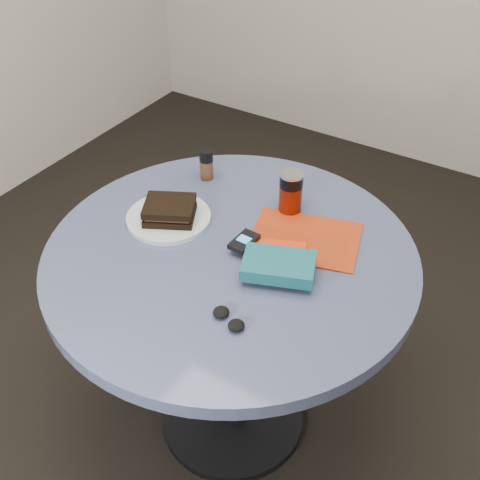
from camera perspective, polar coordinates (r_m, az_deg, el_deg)
The scene contains 11 objects.
ground at distance 2.16m, azimuth -0.71°, elevation -16.55°, with size 4.00×4.00×0.00m, color black.
table at distance 1.71m, azimuth -0.86°, elevation -5.26°, with size 1.00×1.00×0.75m.
plate at distance 1.72m, azimuth -6.77°, elevation 2.10°, with size 0.24×0.24×0.02m, color silver.
sandwich at distance 1.69m, azimuth -6.69°, elevation 2.82°, with size 0.18×0.17×0.05m.
soda_can at distance 1.72m, azimuth 4.83°, elevation 4.53°, with size 0.09×0.09×0.13m.
pepper_grinder at distance 1.87m, azimuth -3.20°, elevation 7.19°, with size 0.06×0.06×0.10m.
magazine at distance 1.65m, azimuth 6.18°, elevation 0.14°, with size 0.29×0.22×0.01m, color #962A0D.
red_book at distance 1.58m, azimuth 3.36°, elevation -1.31°, with size 0.16×0.10×0.01m, color red.
novel at distance 1.50m, azimuth 3.68°, elevation -2.45°, with size 0.18×0.12×0.03m, color #124D57.
mp3_player at distance 1.59m, azimuth 0.39°, elevation -0.14°, with size 0.05×0.09×0.02m.
headphones at distance 1.40m, azimuth -1.09°, elevation -7.48°, with size 0.10×0.07×0.02m.
Camera 1 is at (0.67, -1.03, 1.77)m, focal length 45.00 mm.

